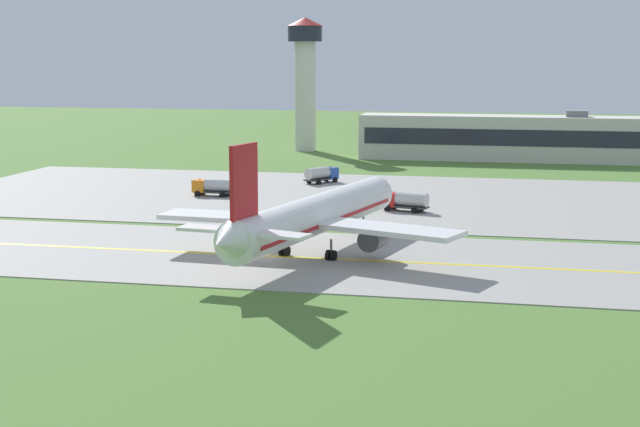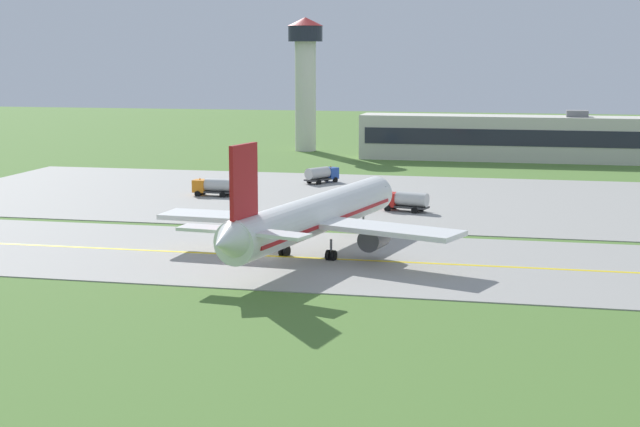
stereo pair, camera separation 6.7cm
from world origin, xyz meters
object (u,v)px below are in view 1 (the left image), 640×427
(service_truck_pushback, at_px, (321,174))
(service_truck_catering, at_px, (405,200))
(service_truck_baggage, at_px, (213,186))
(control_tower, at_px, (305,71))
(airplane_lead, at_px, (314,216))

(service_truck_pushback, bearing_deg, service_truck_catering, -56.39)
(service_truck_baggage, relative_size, service_truck_catering, 0.96)
(service_truck_pushback, xyz_separation_m, control_tower, (-14.58, 50.78, 15.21))
(airplane_lead, xyz_separation_m, service_truck_pushback, (-11.12, 54.80, -2.60))
(airplane_lead, xyz_separation_m, service_truck_baggage, (-23.32, 37.47, -2.60))
(service_truck_catering, height_order, service_truck_pushback, same)
(airplane_lead, relative_size, service_truck_catering, 6.22)
(control_tower, bearing_deg, service_truck_baggage, -88.00)
(airplane_lead, distance_m, control_tower, 109.39)
(service_truck_pushback, bearing_deg, control_tower, 106.03)
(service_truck_baggage, height_order, control_tower, control_tower)
(service_truck_catering, relative_size, service_truck_pushback, 1.02)
(service_truck_catering, bearing_deg, control_tower, 112.39)
(airplane_lead, height_order, service_truck_catering, airplane_lead)
(service_truck_baggage, distance_m, service_truck_catering, 29.87)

